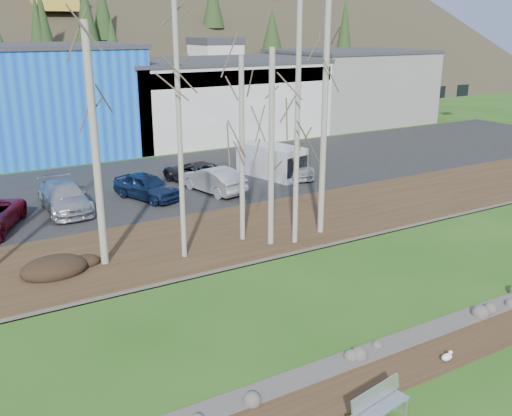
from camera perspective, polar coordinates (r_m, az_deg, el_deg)
ground at (r=16.90m, az=20.03°, el=-17.90°), size 200.00×200.00×0.00m
dirt_strip at (r=18.01m, az=14.77°, el=-14.90°), size 80.00×1.80×0.03m
near_bank_rocks at (r=18.61m, az=12.55°, el=-13.63°), size 80.00×0.80×0.50m
river at (r=21.35m, az=5.00°, el=-8.93°), size 80.00×8.00×0.90m
far_bank_rocks at (r=24.48m, az=-0.58°, el=-5.26°), size 80.00×0.80×0.46m
far_bank at (r=27.08m, az=-3.98°, el=-2.83°), size 80.00×7.00×0.15m
parking_lot at (r=36.34m, az=-11.48°, el=2.21°), size 80.00×14.00×0.14m
building_white at (r=52.99m, az=-4.44°, el=10.98°), size 18.36×12.24×6.80m
building_grey at (r=61.70m, az=9.28°, el=11.98°), size 14.28×12.24×7.30m
bench_intact at (r=15.44m, az=12.15°, el=-18.80°), size 1.89×0.85×0.92m
seagull at (r=18.40m, az=18.58°, el=-13.91°), size 0.47×0.22×0.33m
dirt_mound at (r=24.16m, az=-19.53°, el=-5.61°), size 2.62×1.85×0.51m
birch_2 at (r=23.27m, az=-15.78°, el=5.71°), size 0.31×0.31×9.66m
birch_3 at (r=23.20m, az=-7.69°, el=8.10°), size 0.21×0.21×11.19m
birch_4 at (r=24.73m, az=1.55°, el=5.79°), size 0.26×0.26×8.59m
birch_5 at (r=25.34m, az=-1.41°, el=5.68°), size 0.23×0.23×8.25m
birch_6 at (r=24.79m, az=4.14°, el=7.97°), size 0.23×0.23×10.46m
birch_7 at (r=26.20m, az=6.86°, el=9.32°), size 0.28×0.28×11.28m
car_3 at (r=31.98m, az=-18.62°, el=1.04°), size 2.13×5.20×1.51m
car_4 at (r=33.02m, az=-10.86°, el=2.15°), size 3.22×4.69×1.48m
car_5 at (r=33.86m, az=-4.33°, el=2.84°), size 2.51×4.84×1.52m
car_6 at (r=36.02m, az=-6.01°, el=3.61°), size 3.46×5.49×1.41m
car_7 at (r=37.99m, az=3.53°, el=4.50°), size 3.86×5.66×1.52m
van_white at (r=37.31m, az=1.75°, el=4.70°), size 2.92×5.02×2.06m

